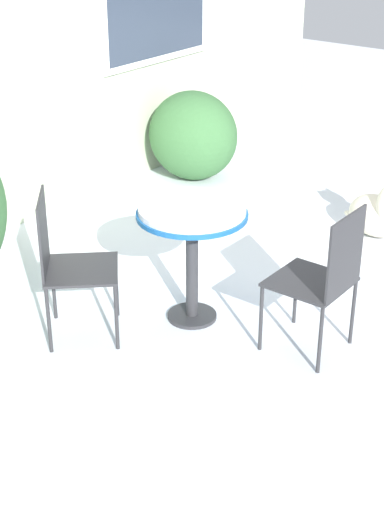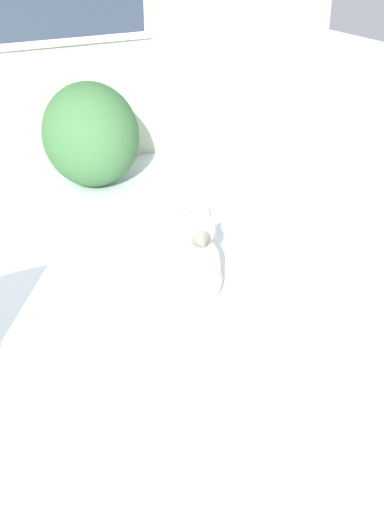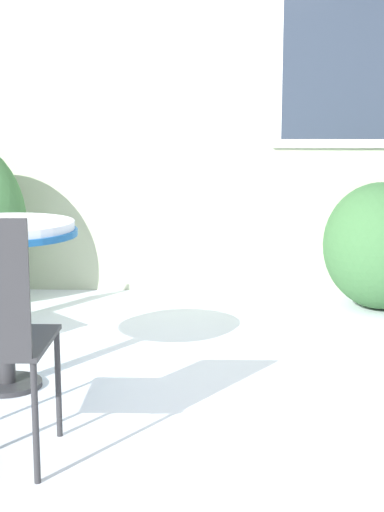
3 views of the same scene
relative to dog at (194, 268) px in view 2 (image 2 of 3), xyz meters
The scene contains 2 objects.
shrub_middle 2.06m from the dog, 85.72° to the left, with size 0.77×0.88×0.85m.
dog is the anchor object (origin of this frame).
Camera 2 is at (-0.43, -3.14, 2.05)m, focal length 45.00 mm.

